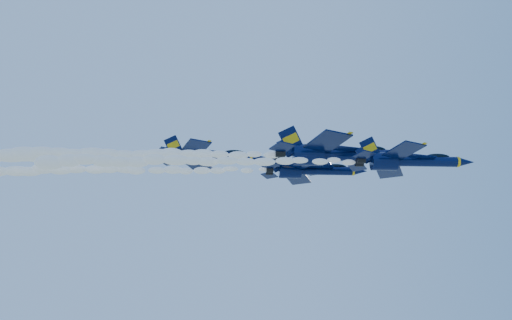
{
  "coord_description": "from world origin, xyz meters",
  "views": [
    {
      "loc": [
        -8.75,
        -75.4,
        121.43
      ],
      "look_at": [
        -5.9,
        0.95,
        152.95
      ],
      "focal_mm": 40.0,
      "sensor_mm": 36.0,
      "label": 1
    }
  ],
  "objects_px": {
    "jet_second": "(336,154)",
    "jet_fourth": "(207,156)",
    "jet_lead": "(408,161)",
    "jet_third": "(310,170)"
  },
  "relations": [
    {
      "from": "jet_second",
      "to": "jet_fourth",
      "type": "relative_size",
      "value": 1.16
    },
    {
      "from": "jet_second",
      "to": "jet_third",
      "type": "relative_size",
      "value": 1.31
    },
    {
      "from": "jet_lead",
      "to": "jet_fourth",
      "type": "distance_m",
      "value": 34.45
    },
    {
      "from": "jet_third",
      "to": "jet_fourth",
      "type": "xyz_separation_m",
      "value": [
        -15.81,
        8.24,
        5.47
      ]
    },
    {
      "from": "jet_lead",
      "to": "jet_third",
      "type": "relative_size",
      "value": 1.02
    },
    {
      "from": "jet_second",
      "to": "jet_fourth",
      "type": "distance_m",
      "value": 23.79
    },
    {
      "from": "jet_third",
      "to": "jet_fourth",
      "type": "relative_size",
      "value": 0.89
    },
    {
      "from": "jet_second",
      "to": "jet_fourth",
      "type": "height_order",
      "value": "jet_fourth"
    },
    {
      "from": "jet_second",
      "to": "jet_lead",
      "type": "bearing_deg",
      "value": -37.62
    },
    {
      "from": "jet_fourth",
      "to": "jet_second",
      "type": "bearing_deg",
      "value": -35.99
    }
  ]
}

